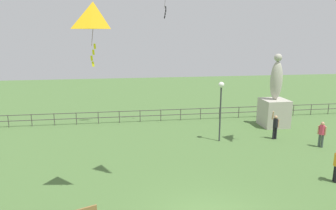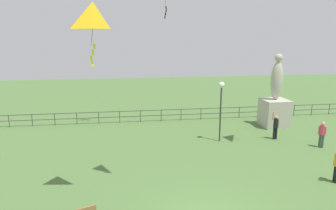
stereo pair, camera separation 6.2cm
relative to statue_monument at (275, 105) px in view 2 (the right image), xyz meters
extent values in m
cube|color=#B2AD9E|center=(0.00, 0.00, -0.60)|extent=(1.85, 1.85, 2.05)
ellipsoid|color=#B2AD9E|center=(0.00, 0.00, 1.85)|extent=(0.90, 0.76, 2.86)
sphere|color=#B2AD9E|center=(0.00, 0.00, 3.53)|extent=(0.56, 0.56, 0.56)
cylinder|color=#38383D|center=(-5.10, -2.68, 0.15)|extent=(0.10, 0.10, 3.55)
sphere|color=white|center=(-5.10, -2.68, 2.08)|extent=(0.36, 0.36, 0.36)
cylinder|color=black|center=(-1.54, -9.06, -1.22)|extent=(0.14, 0.14, 0.82)
cylinder|color=black|center=(-1.50, -8.90, -1.22)|extent=(0.14, 0.14, 0.82)
cylinder|color=beige|center=(-1.46, -8.79, -0.55)|extent=(0.09, 0.09, 0.55)
cylinder|color=black|center=(-1.44, -2.87, -1.22)|extent=(0.14, 0.14, 0.82)
cylinder|color=black|center=(-1.29, -2.86, -1.22)|extent=(0.14, 0.14, 0.82)
cylinder|color=black|center=(-1.37, -2.86, -0.52)|extent=(0.30, 0.30, 0.58)
sphere|color=tan|center=(-1.37, -2.86, -0.12)|extent=(0.22, 0.22, 0.22)
cylinder|color=tan|center=(-1.57, -2.82, -0.01)|extent=(0.09, 0.17, 0.55)
cylinder|color=tan|center=(-1.17, -2.86, -0.56)|extent=(0.09, 0.09, 0.55)
cylinder|color=#3F4C47|center=(0.74, -4.77, -1.22)|extent=(0.14, 0.14, 0.82)
cylinder|color=#3F4C47|center=(0.64, -4.65, -1.22)|extent=(0.14, 0.14, 0.82)
cylinder|color=#D83F59|center=(0.69, -4.71, -0.52)|extent=(0.30, 0.30, 0.58)
sphere|color=tan|center=(0.69, -4.71, -0.12)|extent=(0.22, 0.22, 0.22)
cylinder|color=tan|center=(0.82, -4.86, -0.55)|extent=(0.09, 0.09, 0.55)
cylinder|color=tan|center=(0.56, -4.56, -0.55)|extent=(0.09, 0.09, 0.55)
pyramid|color=yellow|center=(-12.21, -8.52, 5.72)|extent=(1.11, 0.77, 1.02)
cylinder|color=#4C381E|center=(-12.25, -8.84, 5.22)|extent=(0.09, 0.65, 1.02)
cube|color=yellow|center=(-12.21, -8.82, 4.68)|extent=(0.09, 0.04, 0.20)
cube|color=yellow|center=(-12.26, -8.85, 4.46)|extent=(0.09, 0.01, 0.20)
cube|color=yellow|center=(-12.34, -8.88, 4.24)|extent=(0.09, 0.04, 0.20)
cube|color=yellow|center=(-12.30, -8.87, 4.02)|extent=(0.11, 0.04, 0.21)
cube|color=black|center=(-7.99, 1.66, 7.03)|extent=(0.10, 0.04, 0.21)
cube|color=black|center=(-7.99, 1.66, 6.81)|extent=(0.09, 0.03, 0.20)
cube|color=black|center=(-8.04, 1.63, 6.59)|extent=(0.09, 0.04, 0.20)
cube|color=black|center=(-8.08, 1.61, 6.37)|extent=(0.11, 0.02, 0.21)
cylinder|color=#4C4742|center=(-19.74, 2.58, -1.15)|extent=(0.06, 0.06, 0.95)
cylinder|color=#4C4742|center=(-18.09, 2.58, -1.15)|extent=(0.06, 0.06, 0.95)
cylinder|color=#4C4742|center=(-16.46, 2.58, -1.15)|extent=(0.06, 0.06, 0.95)
cylinder|color=#4C4742|center=(-14.82, 2.58, -1.15)|extent=(0.06, 0.06, 0.95)
cylinder|color=#4C4742|center=(-13.17, 2.58, -1.15)|extent=(0.06, 0.06, 0.95)
cylinder|color=#4C4742|center=(-11.55, 2.58, -1.15)|extent=(0.06, 0.06, 0.95)
cylinder|color=#4C4742|center=(-9.93, 2.58, -1.15)|extent=(0.06, 0.06, 0.95)
cylinder|color=#4C4742|center=(-8.27, 2.58, -1.15)|extent=(0.06, 0.06, 0.95)
cylinder|color=#4C4742|center=(-6.65, 2.58, -1.15)|extent=(0.06, 0.06, 0.95)
cylinder|color=#4C4742|center=(-5.00, 2.58, -1.15)|extent=(0.06, 0.06, 0.95)
cylinder|color=#4C4742|center=(-3.40, 2.58, -1.15)|extent=(0.06, 0.06, 0.95)
cylinder|color=#4C4742|center=(-1.73, 2.58, -1.15)|extent=(0.06, 0.06, 0.95)
cylinder|color=#4C4742|center=(-0.09, 2.58, -1.15)|extent=(0.06, 0.06, 0.95)
cylinder|color=#4C4742|center=(1.52, 2.58, -1.15)|extent=(0.06, 0.06, 0.95)
cylinder|color=#4C4742|center=(3.17, 2.58, -1.15)|extent=(0.06, 0.06, 0.95)
cylinder|color=#4C4742|center=(4.81, 2.58, -1.15)|extent=(0.06, 0.06, 0.95)
cylinder|color=#4C4742|center=(6.46, 2.58, -1.15)|extent=(0.06, 0.06, 0.95)
cube|color=#4C4742|center=(-8.27, 2.58, -0.72)|extent=(36.00, 0.05, 0.05)
cube|color=#4C4742|center=(-8.27, 2.58, -1.15)|extent=(36.00, 0.05, 0.05)
camera|label=1|loc=(-11.21, -20.76, 5.07)|focal=32.50mm
camera|label=2|loc=(-11.14, -20.77, 5.07)|focal=32.50mm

